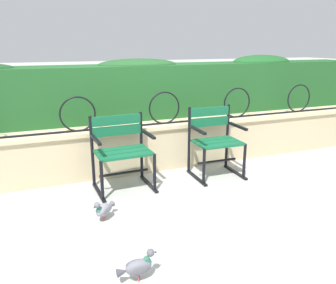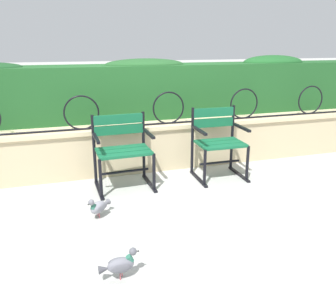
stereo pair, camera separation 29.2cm
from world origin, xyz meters
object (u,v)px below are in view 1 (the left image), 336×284
park_chair_left (121,149)px  pigeon_far_side (104,209)px  park_chair_right (215,139)px  pigeon_near_chairs (138,266)px

park_chair_left → pigeon_far_side: 0.86m
park_chair_left → pigeon_far_side: park_chair_left is taller
park_chair_right → pigeon_near_chairs: (-1.49, -1.61, -0.35)m
park_chair_left → park_chair_right: park_chair_right is taller
pigeon_near_chairs → park_chair_left: bearing=79.3°
park_chair_right → pigeon_near_chairs: park_chair_right is taller
park_chair_left → pigeon_far_side: size_ratio=3.53×
park_chair_right → pigeon_near_chairs: 2.22m
park_chair_left → pigeon_near_chairs: size_ratio=2.86×
park_chair_left → pigeon_far_side: bearing=-117.3°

